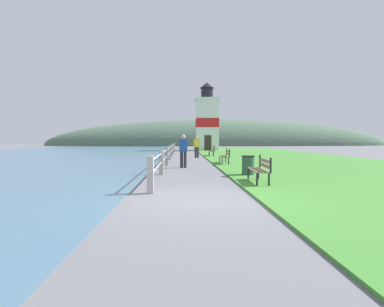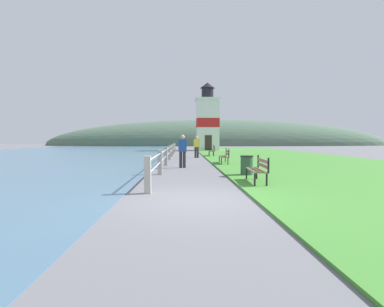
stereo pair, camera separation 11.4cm
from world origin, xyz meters
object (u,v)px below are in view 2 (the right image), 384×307
(person_by_railing, at_px, (197,146))
(person_strolling, at_px, (183,150))
(park_bench_near, at_px, (259,168))
(park_bench_far, at_px, (212,150))
(park_bench_midway, at_px, (225,155))
(lighthouse, at_px, (207,121))
(trash_bin, at_px, (247,166))

(person_by_railing, bearing_deg, person_strolling, 158.42)
(park_bench_near, bearing_deg, park_bench_far, -87.01)
(park_bench_midway, relative_size, lighthouse, 0.21)
(park_bench_near, xyz_separation_m, trash_bin, (0.06, 2.15, -0.11))
(park_bench_near, bearing_deg, person_strolling, -62.94)
(person_strolling, distance_m, trash_bin, 4.50)
(park_bench_near, relative_size, park_bench_midway, 0.88)
(park_bench_midway, height_order, person_strolling, person_strolling)
(trash_bin, bearing_deg, lighthouse, 88.72)
(park_bench_midway, distance_m, park_bench_far, 7.97)
(trash_bin, bearing_deg, person_strolling, 126.16)
(park_bench_far, height_order, person_by_railing, person_by_railing)
(park_bench_midway, bearing_deg, trash_bin, 94.06)
(lighthouse, distance_m, person_strolling, 24.22)
(person_strolling, xyz_separation_m, trash_bin, (2.64, -3.61, -0.52))
(park_bench_far, bearing_deg, lighthouse, -89.08)
(lighthouse, bearing_deg, park_bench_far, -92.86)
(trash_bin, bearing_deg, park_bench_far, 90.31)
(park_bench_far, height_order, lighthouse, lighthouse)
(park_bench_near, bearing_deg, park_bench_midway, -86.84)
(park_bench_midway, distance_m, lighthouse, 21.95)
(park_bench_near, relative_size, lighthouse, 0.19)
(park_bench_far, bearing_deg, person_by_railing, 55.02)
(park_bench_near, distance_m, person_strolling, 6.32)
(park_bench_near, distance_m, person_by_railing, 14.14)
(person_by_railing, distance_m, trash_bin, 12.01)
(park_bench_near, height_order, trash_bin, park_bench_near)
(park_bench_near, height_order, person_strolling, person_strolling)
(park_bench_near, relative_size, park_bench_far, 0.98)
(park_bench_near, xyz_separation_m, park_bench_midway, (-0.03, 7.88, 0.00))
(person_strolling, relative_size, trash_bin, 2.07)
(park_bench_near, xyz_separation_m, person_by_railing, (-1.46, 14.05, 0.42))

